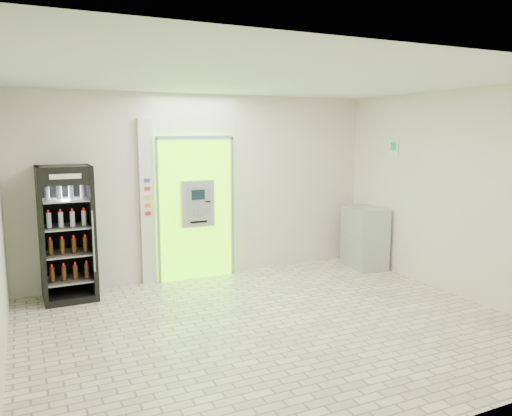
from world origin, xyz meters
TOP-DOWN VIEW (x-y plane):
  - ground at (0.00, 0.00)m, footprint 6.00×6.00m
  - room_shell at (0.00, 0.00)m, footprint 6.00×6.00m
  - atm_assembly at (-0.20, 2.41)m, footprint 1.30×0.24m
  - pillar at (-0.98, 2.45)m, footprint 0.22×0.11m
  - beverage_cooler at (-2.20, 2.18)m, footprint 0.74×0.70m
  - steel_cabinet at (2.72, 1.76)m, footprint 0.64×0.87m
  - exit_sign at (2.99, 1.40)m, footprint 0.02×0.22m

SIDE VIEW (x-z plane):
  - ground at x=0.00m, z-range 0.00..0.00m
  - steel_cabinet at x=2.72m, z-range 0.00..1.08m
  - beverage_cooler at x=-2.20m, z-range -0.04..1.89m
  - atm_assembly at x=-0.20m, z-range 0.01..2.34m
  - pillar at x=-0.98m, z-range 0.00..2.60m
  - room_shell at x=0.00m, z-range -1.16..4.84m
  - exit_sign at x=2.99m, z-range 1.99..2.25m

